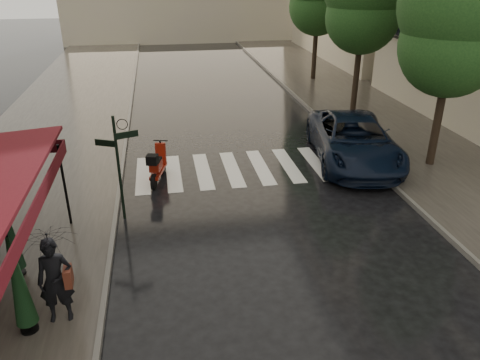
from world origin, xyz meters
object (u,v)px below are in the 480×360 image
object	(u,v)px
pedestrian_with_umbrella	(49,248)
parked_car	(354,140)
scooter	(157,166)
parasol_back	(9,233)
parasol_front	(17,278)

from	to	relation	value
pedestrian_with_umbrella	parked_car	distance (m)	11.77
pedestrian_with_umbrella	scooter	distance (m)	7.07
scooter	parasol_back	world-z (taller)	parasol_back
parasol_front	parked_car	bearing A→B (deg)	37.35
scooter	parasol_front	world-z (taller)	parasol_front
pedestrian_with_umbrella	parasol_back	bearing A→B (deg)	122.48
scooter	parasol_front	size ratio (longest dim) A/B	0.78
parasol_back	pedestrian_with_umbrella	bearing A→B (deg)	-53.97
pedestrian_with_umbrella	scooter	world-z (taller)	pedestrian_with_umbrella
pedestrian_with_umbrella	parasol_back	size ratio (longest dim) A/B	1.23
scooter	parked_car	distance (m)	7.21
parked_car	parasol_back	distance (m)	11.86
pedestrian_with_umbrella	parked_car	xyz separation A→B (m)	(9.23, 7.24, -0.99)
pedestrian_with_umbrella	parasol_back	world-z (taller)	pedestrian_with_umbrella
scooter	parked_car	xyz separation A→B (m)	(7.19, 0.59, 0.26)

